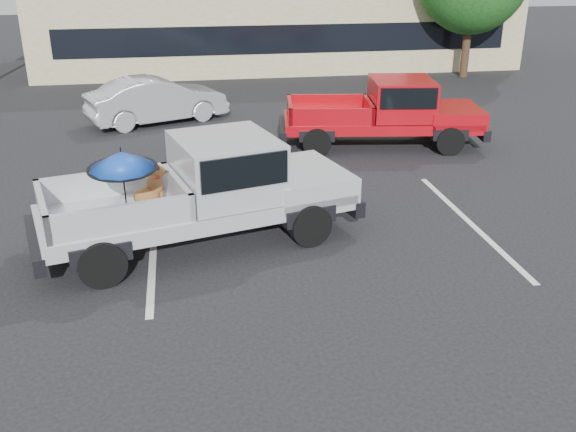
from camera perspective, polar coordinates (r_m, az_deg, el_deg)
name	(u,v)px	position (r m, az deg, el deg)	size (l,w,h in m)	color
ground	(344,285)	(10.19, 5.02, -6.17)	(90.00, 90.00, 0.00)	black
stripe_left	(154,245)	(11.71, -11.87, -2.52)	(0.12, 5.00, 0.01)	silver
stripe_right	(470,222)	(12.85, 15.86, -0.56)	(0.12, 5.00, 0.01)	silver
silver_pickup	(214,185)	(11.36, -6.55, 2.78)	(6.00, 3.35, 2.06)	black
red_pickup	(395,110)	(17.21, 9.47, 9.30)	(5.54, 2.56, 1.76)	black
silver_sedan	(157,100)	(19.77, -11.57, 10.07)	(1.43, 4.10, 1.35)	#A2A4A9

